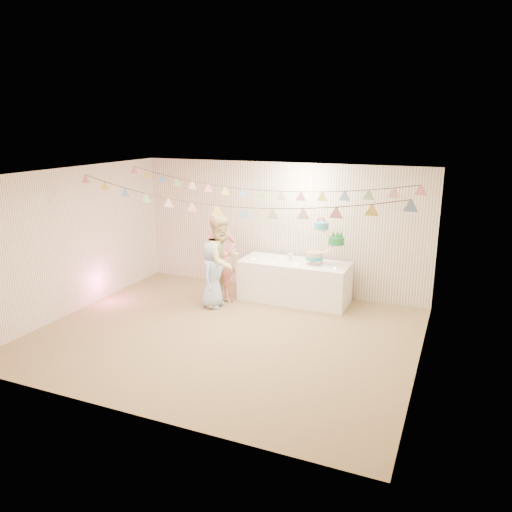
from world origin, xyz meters
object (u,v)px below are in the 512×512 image
at_px(cake_stand, 324,244).
at_px(person_adult_b, 222,261).
at_px(person_child, 213,274).
at_px(person_adult_a, 220,258).
at_px(table, 294,281).

relative_size(cake_stand, person_adult_b, 0.49).
bearing_deg(person_adult_b, cake_stand, -51.53).
distance_m(person_adult_b, person_child, 0.31).
xyz_separation_m(person_adult_b, person_child, (-0.12, -0.18, -0.23)).
relative_size(person_adult_b, person_child, 1.36).
height_order(cake_stand, person_adult_a, person_adult_a).
distance_m(table, cake_stand, 0.95).
bearing_deg(table, person_child, -145.32).
bearing_deg(person_adult_b, table, -44.13).
height_order(person_adult_a, person_adult_b, person_adult_a).
bearing_deg(person_adult_a, table, -20.36).
distance_m(person_adult_a, person_adult_b, 0.13).
xyz_separation_m(table, person_adult_a, (-1.28, -0.64, 0.48)).
relative_size(table, person_child, 1.66).
height_order(table, person_adult_a, person_adult_a).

